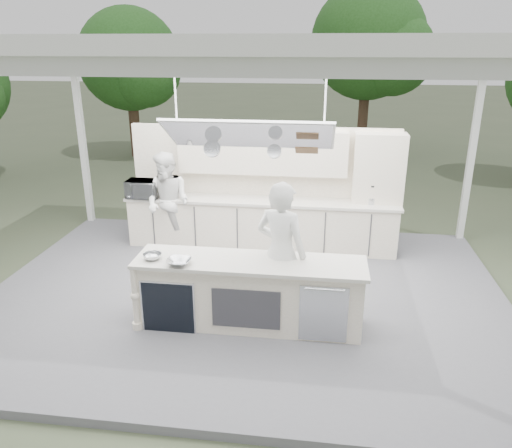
# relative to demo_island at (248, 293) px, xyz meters

# --- Properties ---
(ground) EXTENTS (90.00, 90.00, 0.00)m
(ground) POSITION_rel_demo_island_xyz_m (-0.18, 0.91, -0.60)
(ground) COLOR #444C34
(ground) RESTS_ON ground
(stage_deck) EXTENTS (8.00, 6.00, 0.12)m
(stage_deck) POSITION_rel_demo_island_xyz_m (-0.18, 0.91, -0.54)
(stage_deck) COLOR #5A595E
(stage_deck) RESTS_ON ground
(tent) EXTENTS (8.20, 6.20, 3.86)m
(tent) POSITION_rel_demo_island_xyz_m (-0.18, 0.90, 3.11)
(tent) COLOR white
(tent) RESTS_ON ground
(demo_island) EXTENTS (3.10, 0.79, 0.95)m
(demo_island) POSITION_rel_demo_island_xyz_m (0.00, 0.00, 0.00)
(demo_island) COLOR white
(demo_island) RESTS_ON stage_deck
(back_counter) EXTENTS (5.08, 0.72, 0.95)m
(back_counter) POSITION_rel_demo_island_xyz_m (-0.18, 2.81, 0.00)
(back_counter) COLOR white
(back_counter) RESTS_ON stage_deck
(back_wall_unit) EXTENTS (5.05, 0.48, 2.25)m
(back_wall_unit) POSITION_rel_demo_island_xyz_m (0.27, 3.03, 0.98)
(back_wall_unit) COLOR white
(back_wall_unit) RESTS_ON stage_deck
(tree_cluster) EXTENTS (19.55, 9.40, 5.85)m
(tree_cluster) POSITION_rel_demo_island_xyz_m (-0.34, 10.68, 2.69)
(tree_cluster) COLOR #493224
(tree_cluster) RESTS_ON ground
(head_chef) EXTENTS (0.86, 0.72, 2.00)m
(head_chef) POSITION_rel_demo_island_xyz_m (0.42, 0.21, 0.52)
(head_chef) COLOR silver
(head_chef) RESTS_ON stage_deck
(sous_chef) EXTENTS (1.08, 0.97, 1.84)m
(sous_chef) POSITION_rel_demo_island_xyz_m (-1.86, 2.46, 0.45)
(sous_chef) COLOR white
(sous_chef) RESTS_ON stage_deck
(toaster_oven) EXTENTS (0.60, 0.41, 0.33)m
(toaster_oven) POSITION_rel_demo_island_xyz_m (-2.38, 2.61, 0.64)
(toaster_oven) COLOR #B3B6BA
(toaster_oven) RESTS_ON back_counter
(bowl_large) EXTENTS (0.33, 0.33, 0.08)m
(bowl_large) POSITION_rel_demo_island_xyz_m (-0.88, -0.24, 0.51)
(bowl_large) COLOR #ADAFB4
(bowl_large) RESTS_ON demo_island
(bowl_small) EXTENTS (0.29, 0.29, 0.08)m
(bowl_small) POSITION_rel_demo_island_xyz_m (-1.28, -0.12, 0.51)
(bowl_small) COLOR #ACAFB3
(bowl_small) RESTS_ON demo_island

